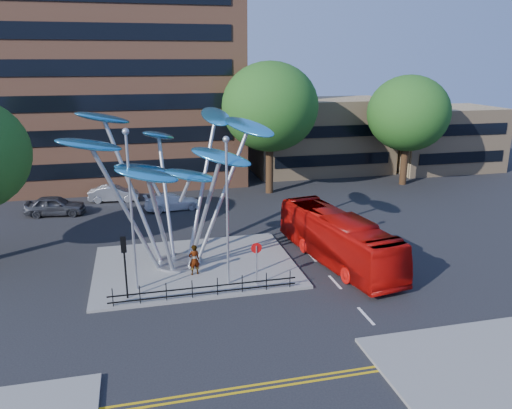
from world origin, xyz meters
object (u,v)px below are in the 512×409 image
object	(u,v)px
tree_right	(270,107)
red_bus	(338,238)
parked_car_mid	(114,193)
pedestrian	(194,260)
tree_far	(408,113)
no_entry_sign_island	(256,256)
parked_car_left	(55,206)
street_lamp_left	(130,197)
traffic_light_island	(124,254)
street_lamp_right	(227,198)
leaf_sculpture	(172,155)
parked_car_right	(172,202)

from	to	relation	value
tree_right	red_bus	bearing A→B (deg)	-90.86
parked_car_mid	pedestrian	bearing A→B (deg)	-159.25
tree_far	pedestrian	bearing A→B (deg)	-143.21
no_entry_sign_island	parked_car_mid	xyz separation A→B (m)	(-8.26, 19.89, -1.10)
parked_car_left	parked_car_mid	bearing A→B (deg)	-48.72
parked_car_mid	parked_car_left	bearing A→B (deg)	129.63
tree_right	parked_car_mid	bearing A→B (deg)	178.36
tree_right	no_entry_sign_island	bearing A→B (deg)	-107.12
street_lamp_left	traffic_light_island	world-z (taller)	street_lamp_left
pedestrian	no_entry_sign_island	bearing A→B (deg)	134.27
traffic_light_island	parked_car_mid	distance (m)	20.04
street_lamp_right	traffic_light_island	xyz separation A→B (m)	(-5.50, -0.50, -2.48)
leaf_sculpture	street_lamp_left	size ratio (longest dim) A/B	1.45
no_entry_sign_island	leaf_sculpture	bearing A→B (deg)	134.33
no_entry_sign_island	parked_car_right	distance (m)	16.48
parked_car_right	tree_right	bearing A→B (deg)	-77.90
leaf_sculpture	red_bus	size ratio (longest dim) A/B	1.14
pedestrian	tree_far	bearing A→B (deg)	-155.34
tree_far	leaf_sculpture	bearing A→B (deg)	-147.52
parked_car_left	parked_car_mid	xyz separation A→B (m)	(4.50, 3.12, -0.09)
tree_right	street_lamp_left	xyz separation A→B (m)	(-12.50, -18.50, -2.68)
tree_far	parked_car_left	bearing A→B (deg)	-175.26
pedestrian	parked_car_right	world-z (taller)	pedestrian
tree_far	street_lamp_left	size ratio (longest dim) A/B	1.23
street_lamp_left	red_bus	distance (m)	12.89
street_lamp_left	leaf_sculpture	bearing A→B (deg)	52.60
street_lamp_right	parked_car_left	xyz separation A→B (m)	(-11.26, 16.28, -4.30)
tree_far	leaf_sculpture	size ratio (longest dim) A/B	0.85
leaf_sculpture	street_lamp_left	distance (m)	4.28
parked_car_right	tree_far	bearing A→B (deg)	-89.53
no_entry_sign_island	red_bus	world-z (taller)	red_bus
tree_far	street_lamp_right	world-z (taller)	tree_far
tree_far	no_entry_sign_island	size ratio (longest dim) A/B	4.41
leaf_sculpture	no_entry_sign_island	size ratio (longest dim) A/B	5.19
pedestrian	parked_car_left	xyz separation A→B (m)	(-9.55, 14.64, -0.27)
tree_right	leaf_sculpture	distance (m)	18.37
tree_far	street_lamp_left	distance (m)	32.37
leaf_sculpture	parked_car_right	bearing A→B (deg)	86.73
leaf_sculpture	traffic_light_island	size ratio (longest dim) A/B	3.71
leaf_sculpture	parked_car_left	xyz separation A→B (m)	(-8.69, 12.60, -6.07)
street_lamp_left	no_entry_sign_island	distance (m)	7.47
leaf_sculpture	pedestrian	xyz separation A→B (m)	(0.86, -2.03, -5.81)
red_bus	tree_right	bearing A→B (deg)	80.07
street_lamp_left	red_bus	bearing A→B (deg)	6.07
street_lamp_left	street_lamp_right	xyz separation A→B (m)	(5.00, -0.50, -0.26)
traffic_light_island	pedestrian	distance (m)	4.63
no_entry_sign_island	parked_car_right	bearing A→B (deg)	101.89
parked_car_right	parked_car_mid	bearing A→B (deg)	44.24
tree_far	parked_car_left	xyz separation A→B (m)	(-32.76, -2.72, -6.31)
red_bus	traffic_light_island	bearing A→B (deg)	-178.84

